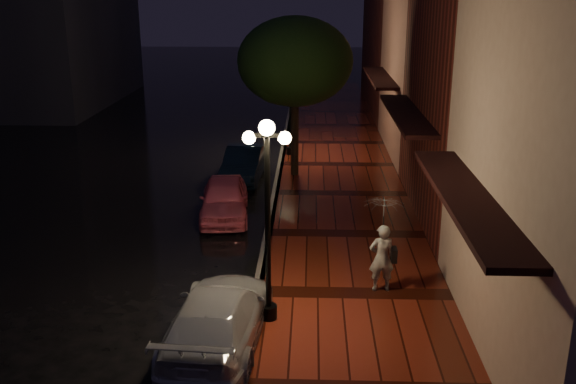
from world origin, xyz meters
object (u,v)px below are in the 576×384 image
(street_tree, at_px, (295,64))
(navy_car, at_px, (244,164))
(woman_with_umbrella, at_px, (383,230))
(pink_car, at_px, (224,199))
(silver_car, at_px, (218,318))
(streetlamp_far, at_px, (291,96))
(streetlamp_near, at_px, (268,210))
(parking_meter, at_px, (268,231))

(street_tree, relative_size, navy_car, 1.55)
(street_tree, bearing_deg, woman_with_umbrella, -76.66)
(pink_car, height_order, silver_car, silver_car)
(streetlamp_far, bearing_deg, navy_car, -116.21)
(streetlamp_near, distance_m, parking_meter, 3.21)
(streetlamp_near, xyz_separation_m, pink_car, (-1.82, 6.62, -1.99))
(street_tree, distance_m, parking_meter, 8.79)
(streetlamp_far, relative_size, parking_meter, 2.90)
(street_tree, distance_m, navy_car, 4.10)
(streetlamp_far, relative_size, silver_car, 0.99)
(woman_with_umbrella, bearing_deg, navy_car, -71.34)
(pink_car, distance_m, navy_car, 4.07)
(silver_car, xyz_separation_m, woman_with_umbrella, (3.47, 2.35, 1.01))
(street_tree, xyz_separation_m, parking_meter, (-0.46, -8.18, -3.19))
(streetlamp_near, xyz_separation_m, navy_car, (-1.63, 10.69, -1.98))
(streetlamp_near, xyz_separation_m, woman_with_umbrella, (2.52, 1.45, -0.96))
(pink_car, relative_size, parking_meter, 2.42)
(street_tree, bearing_deg, parking_meter, -93.21)
(street_tree, bearing_deg, pink_car, -115.46)
(streetlamp_far, height_order, pink_car, streetlamp_far)
(streetlamp_near, relative_size, street_tree, 0.74)
(streetlamp_near, distance_m, navy_car, 11.00)
(streetlamp_far, xyz_separation_m, navy_car, (-1.63, -3.31, -1.98))
(streetlamp_near, distance_m, pink_car, 7.15)
(navy_car, xyz_separation_m, woman_with_umbrella, (4.15, -9.24, 1.02))
(streetlamp_near, xyz_separation_m, streetlamp_far, (0.00, 14.00, 0.00))
(streetlamp_far, relative_size, woman_with_umbrella, 1.91)
(street_tree, xyz_separation_m, woman_with_umbrella, (2.26, -9.54, -2.60))
(street_tree, relative_size, silver_car, 1.33)
(silver_car, bearing_deg, navy_car, -82.43)
(streetlamp_far, distance_m, street_tree, 3.44)
(navy_car, bearing_deg, pink_car, -89.97)
(street_tree, bearing_deg, streetlamp_far, 94.91)
(streetlamp_near, bearing_deg, parking_meter, 94.07)
(woman_with_umbrella, bearing_deg, parking_meter, -32.10)
(woman_with_umbrella, distance_m, parking_meter, 3.10)
(streetlamp_near, bearing_deg, pink_car, 105.37)
(street_tree, relative_size, woman_with_umbrella, 2.57)
(streetlamp_far, height_order, parking_meter, streetlamp_far)
(woman_with_umbrella, bearing_deg, street_tree, -82.18)
(navy_car, height_order, parking_meter, parking_meter)
(streetlamp_far, distance_m, navy_car, 4.19)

